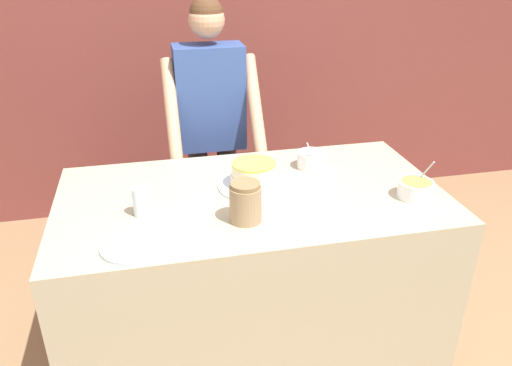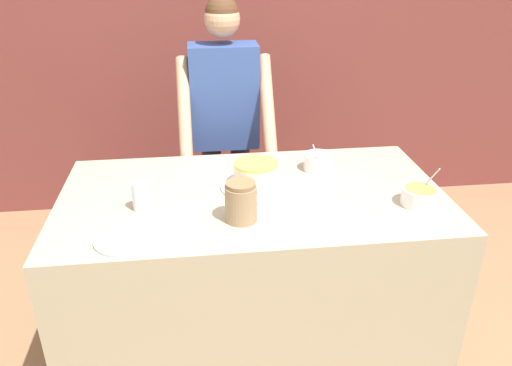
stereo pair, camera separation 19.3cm
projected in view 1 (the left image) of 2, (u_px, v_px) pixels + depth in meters
The scene contains 9 objects.
wall_back at pixel (203, 40), 3.60m from camera, with size 10.00×0.05×2.60m.
counter at pixel (252, 273), 2.50m from camera, with size 1.77×0.96×0.90m.
person_baker at pixel (211, 114), 2.98m from camera, with size 0.54×0.47×1.68m.
cake at pixel (254, 176), 2.34m from camera, with size 0.34×0.34×0.13m.
frosting_bowl_olive at pixel (416, 188), 2.25m from camera, with size 0.16×0.16×0.17m.
frosting_bowl_pink at pixel (312, 159), 2.55m from camera, with size 0.15×0.15×0.16m.
drinking_glass at pixel (141, 201), 2.10m from camera, with size 0.07×0.07×0.13m.
ceramic_plate at pixel (132, 246), 1.90m from camera, with size 0.24×0.24×0.01m.
stoneware_jar at pixel (246, 202), 2.05m from camera, with size 0.13×0.13×0.17m.
Camera 1 is at (-0.43, -1.52, 1.95)m, focal length 35.00 mm.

